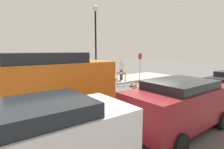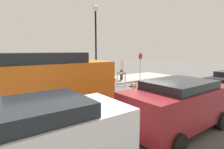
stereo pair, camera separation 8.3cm
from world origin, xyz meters
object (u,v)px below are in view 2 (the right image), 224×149
at_px(person_worker, 107,75).
at_px(person_pedestrian, 122,69).
at_px(parked_car_1, 179,103).
at_px(work_van, 44,83).
at_px(stop_sign, 140,62).
at_px(parked_car_0, 27,146).
at_px(streetlamp_post, 96,35).

xyz_separation_m(person_worker, person_pedestrian, (2.53, 1.36, 0.17)).
bearing_deg(person_worker, parked_car_1, -19.45).
distance_m(person_worker, work_van, 6.30).
height_order(person_pedestrian, work_van, work_van).
relative_size(stop_sign, parked_car_0, 0.59).
height_order(stop_sign, parked_car_1, stop_sign).
distance_m(streetlamp_post, work_van, 7.32).
bearing_deg(person_worker, work_van, -61.59).
relative_size(streetlamp_post, person_worker, 3.48).
height_order(person_pedestrian, parked_car_1, person_pedestrian).
bearing_deg(work_van, parked_car_1, -49.31).
xyz_separation_m(streetlamp_post, stop_sign, (4.33, -0.51, -2.19)).
height_order(streetlamp_post, stop_sign, streetlamp_post).
xyz_separation_m(person_pedestrian, parked_car_1, (-4.54, -8.55, -0.12)).
xyz_separation_m(stop_sign, parked_car_0, (-10.87, -7.91, -0.67)).
bearing_deg(stop_sign, streetlamp_post, -20.01).
relative_size(streetlamp_post, parked_car_0, 1.48).
relative_size(parked_car_1, work_van, 0.75).
relative_size(person_worker, work_van, 0.31).
distance_m(person_worker, parked_car_1, 7.46).
height_order(streetlamp_post, person_pedestrian, streetlamp_post).
bearing_deg(work_van, streetlamp_post, 41.54).
bearing_deg(person_pedestrian, work_van, 38.37).
bearing_deg(parked_car_1, stop_sign, 51.91).
distance_m(parked_car_0, work_van, 4.10).
bearing_deg(stop_sign, work_van, 9.86).
height_order(stop_sign, person_pedestrian, stop_sign).
bearing_deg(parked_car_0, streetlamp_post, 52.14).
xyz_separation_m(streetlamp_post, parked_car_1, (-1.86, -8.41, -2.90)).
height_order(person_worker, parked_car_0, parked_car_0).
height_order(person_worker, person_pedestrian, person_pedestrian).
distance_m(stop_sign, work_van, 10.33).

